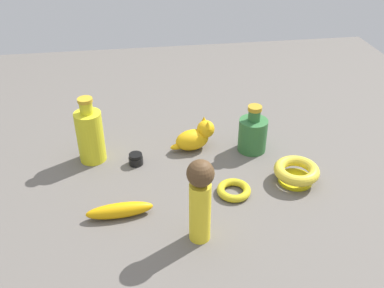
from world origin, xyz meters
name	(u,v)px	position (x,y,z in m)	size (l,w,h in m)	color
ground	(192,169)	(0.00, 0.00, 0.00)	(2.00, 2.00, 0.00)	#5B5651
nail_polish_jar	(136,159)	(0.16, -0.05, 0.02)	(0.04, 0.04, 0.03)	black
cat_figurine	(196,136)	(-0.03, -0.11, 0.04)	(0.14, 0.08, 0.09)	gold
bottle_tall	(90,135)	(0.28, -0.09, 0.08)	(0.08, 0.08, 0.20)	gold
banana	(120,210)	(0.20, 0.17, 0.02)	(0.16, 0.04, 0.04)	#DC9C0B
bottle_short	(253,133)	(-0.19, -0.08, 0.06)	(0.09, 0.09, 0.15)	#2E6734
bangle	(234,190)	(-0.09, 0.12, 0.01)	(0.09, 0.09, 0.02)	gold
person_figure_adult	(200,198)	(0.02, 0.27, 0.12)	(0.07, 0.07, 0.21)	yellow
bowl	(296,172)	(-0.27, 0.09, 0.03)	(0.12, 0.12, 0.05)	gold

